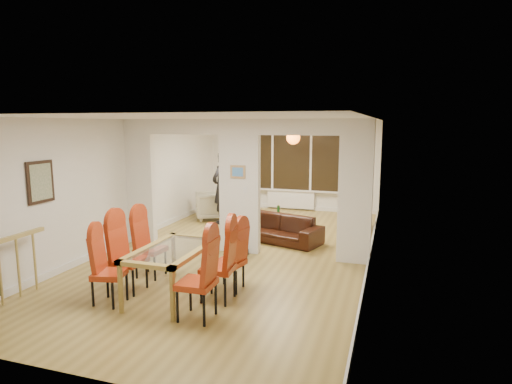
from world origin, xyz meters
The scene contains 24 objects.
floor centered at (0.00, 0.00, 0.00)m, with size 5.00×9.00×0.01m, color olive.
room_walls centered at (0.00, 0.00, 1.30)m, with size 5.00×9.00×2.60m, color silver, non-canonical shape.
divider_wall centered at (0.00, 0.00, 1.30)m, with size 5.00×0.18×2.60m, color white.
bay_window_blinds centered at (0.00, 4.44, 1.50)m, with size 3.00×0.08×1.80m, color black.
radiator centered at (0.00, 4.40, 0.30)m, with size 1.40×0.08×0.50m, color white.
pendant_light centered at (0.30, 3.30, 2.15)m, with size 0.36×0.36×0.36m, color orange.
stair_newel centered at (-2.25, -3.20, 0.55)m, with size 0.40×1.20×1.10m, color #A8924D, non-canonical shape.
wall_poster centered at (-2.47, -2.40, 1.60)m, with size 0.04×0.52×0.67m, color gray.
pillar_photo centered at (0.00, -0.10, 1.60)m, with size 0.30×0.03×0.25m, color #4C8CD8.
dining_table centered at (-0.18, -2.38, 0.36)m, with size 0.87×1.56×0.73m, color olive, non-canonical shape.
dining_chair_la centered at (-0.89, -2.90, 0.51)m, with size 0.41×0.41×1.01m, color #9C2C0F, non-canonical shape.
dining_chair_lb centered at (-0.90, -2.42, 0.55)m, with size 0.44×0.44×1.10m, color #9C2C0F, non-canonical shape.
dining_chair_lc centered at (-0.93, -1.77, 0.53)m, with size 0.42×0.42×1.06m, color #9C2C0F, non-canonical shape.
dining_chair_ra centered at (0.48, -2.96, 0.56)m, with size 0.45×0.45×1.12m, color #9C2C0F, non-canonical shape.
dining_chair_rb centered at (0.51, -2.33, 0.56)m, with size 0.45×0.45×1.12m, color #9C2C0F, non-canonical shape.
dining_chair_rc centered at (0.52, -1.91, 0.51)m, with size 0.40×0.40×1.01m, color #9C2C0F, non-canonical shape.
sofa centered at (0.51, 0.96, 0.28)m, with size 1.92×0.75×0.56m, color black.
armchair centered at (-1.75, 2.54, 0.36)m, with size 0.79×0.77×0.72m, color beige.
person centered at (-1.26, 2.20, 0.93)m, with size 0.44×0.68×1.85m, color black.
television centered at (2.00, 2.56, 0.30)m, with size 0.14×1.03×0.59m, color black.
coffee_table centered at (0.18, 2.48, 0.11)m, with size 0.95×0.47×0.22m, color black, non-canonical shape.
bottle centered at (0.13, 2.48, 0.36)m, with size 0.07×0.07×0.27m, color #143F19.
bowl centered at (0.36, 2.50, 0.24)m, with size 0.21×0.21×0.05m, color black.
shoes centered at (0.10, -0.29, 0.05)m, with size 0.26×0.28×0.11m, color black, non-canonical shape.
Camera 1 is at (2.81, -7.72, 2.50)m, focal length 30.00 mm.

